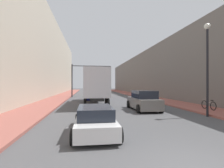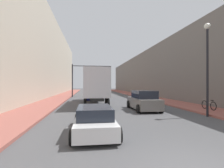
# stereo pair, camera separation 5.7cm
# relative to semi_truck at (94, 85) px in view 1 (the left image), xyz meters

# --- Properties ---
(sidewalk_right) EXTENTS (3.41, 80.00, 0.15)m
(sidewalk_right) POSITION_rel_semi_truck_xyz_m (9.49, 12.97, -2.11)
(sidewalk_right) COLOR #9E564C
(sidewalk_right) RESTS_ON ground
(sidewalk_left) EXTENTS (3.41, 80.00, 0.15)m
(sidewalk_left) POSITION_rel_semi_truck_xyz_m (-5.44, 12.97, -2.11)
(sidewalk_left) COLOR #9E564C
(sidewalk_left) RESTS_ON ground
(building_right) EXTENTS (6.00, 80.00, 9.43)m
(building_right) POSITION_rel_semi_truck_xyz_m (14.19, 12.97, 2.54)
(building_right) COLOR #66605B
(building_right) RESTS_ON ground
(building_left) EXTENTS (6.00, 80.00, 15.41)m
(building_left) POSITION_rel_semi_truck_xyz_m (-10.15, 12.97, 5.52)
(building_left) COLOR #BCB29E
(building_left) RESTS_ON ground
(semi_truck) EXTENTS (2.40, 12.19, 3.85)m
(semi_truck) POSITION_rel_semi_truck_xyz_m (0.00, 0.00, 0.00)
(semi_truck) COLOR silver
(semi_truck) RESTS_ON ground
(sedan_car) EXTENTS (1.99, 4.47, 1.27)m
(sedan_car) POSITION_rel_semi_truck_xyz_m (-0.52, -12.82, -1.57)
(sedan_car) COLOR silver
(sedan_car) RESTS_ON ground
(suv_car) EXTENTS (2.15, 4.64, 1.75)m
(suv_car) POSITION_rel_semi_truck_xyz_m (4.13, -6.06, -1.36)
(suv_car) COLOR slate
(suv_car) RESTS_ON ground
(traffic_signal_gantry) EXTENTS (7.28, 0.35, 6.02)m
(traffic_signal_gantry) POSITION_rel_semi_truck_xyz_m (-1.78, 11.56, 2.05)
(traffic_signal_gantry) COLOR black
(traffic_signal_gantry) RESTS_ON ground
(street_lamp) EXTENTS (0.44, 0.44, 6.67)m
(street_lamp) POSITION_rel_semi_truck_xyz_m (7.63, -9.77, 2.11)
(street_lamp) COLOR black
(street_lamp) RESTS_ON ground
(parked_bicycle) EXTENTS (0.44, 1.82, 0.86)m
(parked_bicycle) POSITION_rel_semi_truck_xyz_m (9.44, -7.51, -1.65)
(parked_bicycle) COLOR black
(parked_bicycle) RESTS_ON sidewalk_right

